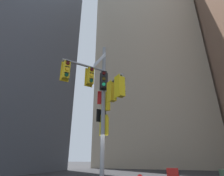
{
  "coord_description": "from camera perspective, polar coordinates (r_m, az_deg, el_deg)",
  "views": [
    {
      "loc": [
        3.61,
        -8.74,
        1.34
      ],
      "look_at": [
        0.36,
        0.48,
        5.31
      ],
      "focal_mm": 27.75,
      "sensor_mm": 36.0,
      "label": 1
    }
  ],
  "objects": [
    {
      "name": "building_mid_block",
      "position": [
        37.64,
        12.78,
        4.46
      ],
      "size": [
        17.83,
        17.83,
        35.67
      ],
      "primitive_type": "cube",
      "color": "tan",
      "rests_on": "ground"
    },
    {
      "name": "building_tower_left",
      "position": [
        29.68,
        -28.9,
        19.39
      ],
      "size": [
        12.81,
        12.81,
        39.4
      ],
      "primitive_type": "cube",
      "color": "#4C5460",
      "rests_on": "ground"
    },
    {
      "name": "signal_pole_assembly",
      "position": [
        9.62,
        -3.68,
        -2.56
      ],
      "size": [
        3.4,
        2.6,
        8.0
      ],
      "color": "gray",
      "rests_on": "ground"
    }
  ]
}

